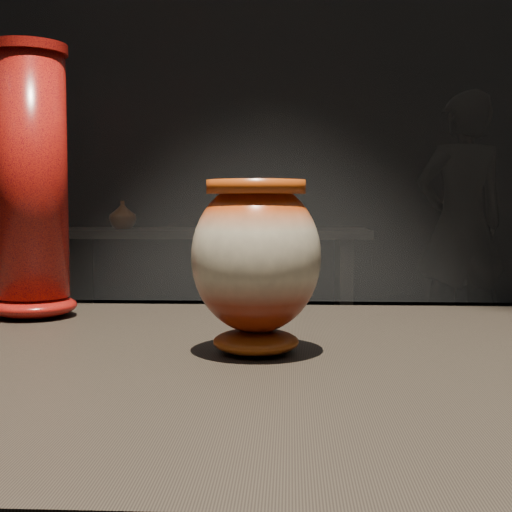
% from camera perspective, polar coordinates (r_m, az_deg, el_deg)
% --- Properties ---
extents(main_vase, '(0.18, 0.18, 0.20)m').
position_cam_1_polar(main_vase, '(0.80, -0.00, -0.25)').
color(main_vase, maroon).
rests_on(main_vase, display_plinth).
extents(tall_vase, '(0.14, 0.14, 0.40)m').
position_cam_1_polar(tall_vase, '(1.11, -17.55, 5.30)').
color(tall_vase, red).
rests_on(tall_vase, display_plinth).
extents(back_shelf, '(2.00, 0.60, 0.90)m').
position_cam_1_polar(back_shelf, '(4.50, -3.83, -1.17)').
color(back_shelf, black).
rests_on(back_shelf, ground).
extents(back_vase_left, '(0.19, 0.19, 0.18)m').
position_cam_1_polar(back_vase_left, '(4.52, -10.62, 3.25)').
color(back_vase_left, brown).
rests_on(back_vase_left, back_shelf).
extents(back_vase_mid, '(0.23, 0.23, 0.18)m').
position_cam_1_polar(back_vase_mid, '(4.42, -2.42, 3.34)').
color(back_vase_mid, maroon).
rests_on(back_vase_mid, back_shelf).
extents(back_vase_right, '(0.08, 0.08, 0.12)m').
position_cam_1_polar(back_vase_right, '(4.40, 2.83, 2.93)').
color(back_vase_right, brown).
rests_on(back_vase_right, back_shelf).
extents(visitor, '(0.75, 0.59, 1.83)m').
position_cam_1_polar(visitor, '(5.16, 16.11, 2.46)').
color(visitor, black).
rests_on(visitor, ground).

